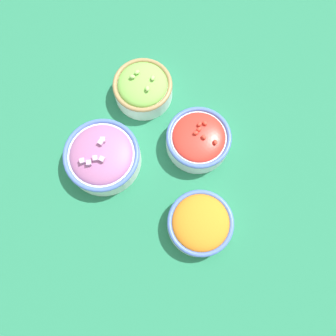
% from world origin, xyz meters
% --- Properties ---
extents(ground_plane, '(3.00, 3.00, 0.00)m').
position_xyz_m(ground_plane, '(0.00, 0.00, 0.00)').
color(ground_plane, '#23704C').
extents(bowl_carrots, '(0.16, 0.16, 0.07)m').
position_xyz_m(bowl_carrots, '(0.15, -0.05, 0.03)').
color(bowl_carrots, silver).
rests_on(bowl_carrots, ground_plane).
extents(bowl_red_onion, '(0.19, 0.19, 0.08)m').
position_xyz_m(bowl_red_onion, '(-0.14, -0.09, 0.04)').
color(bowl_red_onion, white).
rests_on(bowl_red_onion, ground_plane).
extents(bowl_cherry_tomatoes, '(0.16, 0.16, 0.08)m').
position_xyz_m(bowl_cherry_tomatoes, '(0.01, 0.11, 0.04)').
color(bowl_cherry_tomatoes, silver).
rests_on(bowl_cherry_tomatoes, ground_plane).
extents(bowl_lettuce, '(0.16, 0.16, 0.08)m').
position_xyz_m(bowl_lettuce, '(-0.19, 0.12, 0.04)').
color(bowl_lettuce, white).
rests_on(bowl_lettuce, ground_plane).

